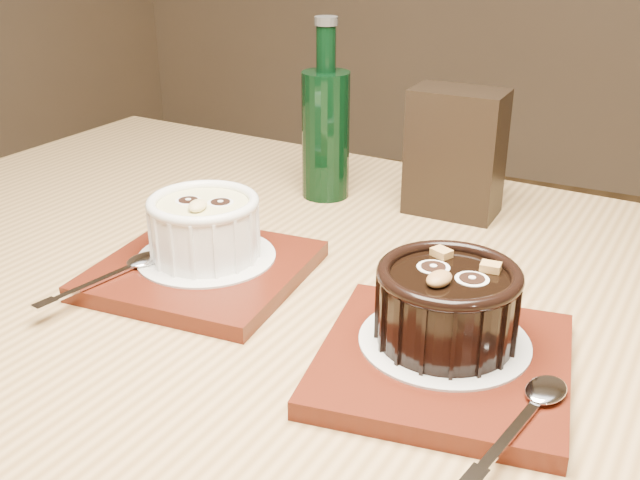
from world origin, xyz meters
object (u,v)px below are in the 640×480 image
at_px(table, 330,396).
at_px(ramekin_dark, 447,301).
at_px(ramekin_white, 204,224).
at_px(green_bottle, 326,130).
at_px(tray_left, 203,270).
at_px(condiment_stand, 455,153).
at_px(tray_right, 443,363).

bearing_deg(table, ramekin_dark, -15.67).
relative_size(ramekin_white, green_bottle, 0.50).
xyz_separation_m(tray_left, condiment_stand, (0.16, 0.26, 0.06)).
bearing_deg(ramekin_dark, tray_left, -176.75).
height_order(table, ramekin_dark, ramekin_dark).
bearing_deg(ramekin_white, condiment_stand, 39.72).
bearing_deg(tray_left, tray_right, -10.94).
bearing_deg(tray_right, ramekin_white, 166.62).
xyz_separation_m(tray_right, ramekin_dark, (-0.01, 0.02, 0.04)).
distance_m(tray_left, tray_right, 0.25).
xyz_separation_m(ramekin_white, tray_right, (0.25, -0.06, -0.04)).
bearing_deg(green_bottle, ramekin_white, -92.31).
bearing_deg(tray_left, ramekin_white, 105.09).
xyz_separation_m(condiment_stand, green_bottle, (-0.15, -0.02, 0.01)).
height_order(table, ramekin_white, ramekin_white).
bearing_deg(table, tray_left, 179.96).
xyz_separation_m(ramekin_dark, green_bottle, (-0.24, 0.28, 0.03)).
bearing_deg(tray_right, condiment_stand, 106.48).
xyz_separation_m(tray_right, green_bottle, (-0.24, 0.29, 0.07)).
relative_size(table, green_bottle, 6.01).
bearing_deg(tray_left, condiment_stand, 59.04).
distance_m(ramekin_dark, condiment_stand, 0.31).
xyz_separation_m(table, green_bottle, (-0.13, 0.25, 0.17)).
height_order(ramekin_white, condiment_stand, condiment_stand).
height_order(condiment_stand, green_bottle, green_bottle).
height_order(tray_right, green_bottle, green_bottle).
bearing_deg(tray_left, green_bottle, 88.54).
height_order(tray_right, ramekin_dark, ramekin_dark).
bearing_deg(table, green_bottle, 117.21).
relative_size(ramekin_dark, condiment_stand, 0.77).
relative_size(ramekin_white, condiment_stand, 0.74).
bearing_deg(ramekin_white, tray_left, -92.53).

